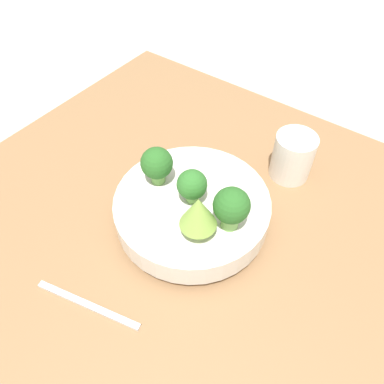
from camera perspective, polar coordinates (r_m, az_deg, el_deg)
name	(u,v)px	position (r m, az deg, el deg)	size (l,w,h in m)	color
ground_plane	(186,246)	(0.70, -0.88, -8.24)	(6.00, 6.00, 0.00)	#ADA89E
table	(186,240)	(0.68, -0.89, -7.37)	(0.95, 0.90, 0.04)	olive
bowl	(192,209)	(0.65, 0.00, -2.60)	(0.27, 0.27, 0.06)	silver
broccoli_floret_right	(231,207)	(0.57, 6.03, -2.29)	(0.06, 0.06, 0.08)	#7AB256
romanesco_piece_near	(198,213)	(0.55, 0.96, -3.20)	(0.06, 0.06, 0.08)	#7AB256
broccoli_floret_center	(192,185)	(0.60, 0.00, 1.05)	(0.05, 0.05, 0.06)	#7AB256
broccoli_floret_left	(157,164)	(0.63, -5.38, 4.25)	(0.06, 0.06, 0.07)	#6BA34C
cup	(293,156)	(0.75, 15.09, 5.27)	(0.08, 0.08, 0.09)	silver
fork	(88,305)	(0.62, -15.59, -16.22)	(0.18, 0.05, 0.01)	silver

